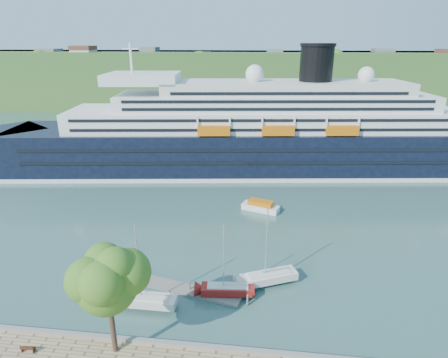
% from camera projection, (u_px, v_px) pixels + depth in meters
% --- Properties ---
extents(ground, '(400.00, 400.00, 0.00)m').
position_uv_depth(ground, '(171.00, 351.00, 36.68)').
color(ground, '#325952').
rests_on(ground, ground).
extents(far_hillside, '(400.00, 50.00, 24.00)m').
position_uv_depth(far_hillside, '(251.00, 80.00, 167.48)').
color(far_hillside, '#2C5522').
rests_on(far_hillside, ground).
extents(quay_coping, '(220.00, 0.50, 0.30)m').
position_uv_depth(quay_coping, '(170.00, 343.00, 36.09)').
color(quay_coping, slate).
rests_on(quay_coping, promenade).
extents(cruise_ship, '(126.76, 34.15, 28.17)m').
position_uv_depth(cruise_ship, '(254.00, 110.00, 83.40)').
color(cruise_ship, black).
rests_on(cruise_ship, ground).
extents(park_bench, '(1.38, 0.59, 0.87)m').
position_uv_depth(park_bench, '(28.00, 348.00, 35.15)').
color(park_bench, '#4C2615').
rests_on(park_bench, promenade).
extents(promenade_tree, '(7.30, 7.30, 12.09)m').
position_uv_depth(promenade_tree, '(109.00, 297.00, 33.36)').
color(promenade_tree, '#33661B').
rests_on(promenade_tree, promenade).
extents(floating_pontoon, '(16.43, 5.73, 0.36)m').
position_uv_depth(floating_pontoon, '(176.00, 287.00, 45.82)').
color(floating_pontoon, gray).
rests_on(floating_pontoon, ground).
extents(sailboat_white_near, '(7.70, 2.16, 9.94)m').
position_uv_depth(sailboat_white_near, '(143.00, 270.00, 40.86)').
color(sailboat_white_near, silver).
rests_on(sailboat_white_near, ground).
extents(sailboat_red, '(7.08, 2.53, 8.96)m').
position_uv_depth(sailboat_red, '(228.00, 264.00, 42.98)').
color(sailboat_red, maroon).
rests_on(sailboat_red, ground).
extents(sailboat_white_far, '(8.02, 5.16, 10.09)m').
position_uv_depth(sailboat_white_far, '(270.00, 249.00, 44.97)').
color(sailboat_white_far, silver).
rests_on(sailboat_white_far, ground).
extents(tender_launch, '(7.05, 4.32, 1.84)m').
position_uv_depth(tender_launch, '(261.00, 206.00, 66.69)').
color(tender_launch, '#CB650B').
rests_on(tender_launch, ground).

